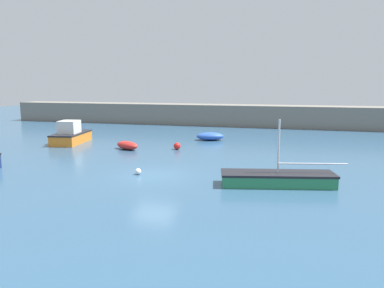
# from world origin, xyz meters

# --- Properties ---
(ground_plane) EXTENTS (120.00, 120.00, 0.20)m
(ground_plane) POSITION_xyz_m (0.00, 0.00, -0.10)
(ground_plane) COLOR #2D5170
(harbor_breakwater) EXTENTS (62.48, 3.78, 2.69)m
(harbor_breakwater) POSITION_xyz_m (0.00, 27.78, 1.35)
(harbor_breakwater) COLOR slate
(harbor_breakwater) RESTS_ON ground_plane
(cabin_cruiser_white) EXTENTS (2.99, 5.16, 2.10)m
(cabin_cruiser_white) POSITION_xyz_m (-11.76, 9.24, 0.75)
(cabin_cruiser_white) COLOR orange
(cabin_cruiser_white) RESTS_ON ground_plane
(rowboat_blue_near) EXTENTS (2.91, 2.11, 0.77)m
(rowboat_blue_near) POSITION_xyz_m (0.08, 14.49, 0.38)
(rowboat_blue_near) COLOR #2D56B7
(rowboat_blue_near) RESTS_ON ground_plane
(sailboat_short_mast) EXTENTS (6.67, 3.01, 3.55)m
(sailboat_short_mast) POSITION_xyz_m (7.20, -0.37, 0.37)
(sailboat_short_mast) COLOR #287A4C
(sailboat_short_mast) RESTS_ON ground_plane
(fishing_dinghy_green) EXTENTS (2.59, 2.01, 0.68)m
(fishing_dinghy_green) POSITION_xyz_m (-5.39, 7.66, 0.34)
(fishing_dinghy_green) COLOR red
(fishing_dinghy_green) RESTS_ON ground_plane
(mooring_buoy_red) EXTENTS (0.58, 0.58, 0.58)m
(mooring_buoy_red) POSITION_xyz_m (-1.40, 8.73, 0.29)
(mooring_buoy_red) COLOR red
(mooring_buoy_red) RESTS_ON ground_plane
(mooring_buoy_white) EXTENTS (0.37, 0.37, 0.37)m
(mooring_buoy_white) POSITION_xyz_m (-0.96, -0.15, 0.19)
(mooring_buoy_white) COLOR white
(mooring_buoy_white) RESTS_ON ground_plane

